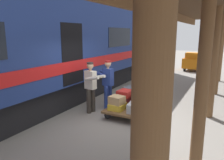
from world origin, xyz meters
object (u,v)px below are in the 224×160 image
Objects in this scene: suitcase_yellow_case at (117,106)px; porter_by_door at (91,86)px; suitcase_teal_softside at (145,93)px; suitcase_tan_vintage at (117,100)px; porter_in_overalls at (108,82)px; train_car at (39,49)px; suitcase_black_hardshell at (130,97)px; luggage_cart at (132,107)px; suitcase_gray_aluminum at (135,108)px; suitcase_maroon_trunk at (146,100)px; suitcase_red_plastic at (125,93)px; suitcase_cream_canvas at (140,99)px; suitcase_burgundy_valise at (124,100)px; baggage_tug at (193,62)px; suitcase_slate_roller at (131,91)px; suitcase_olive_duffel at (141,105)px.

suitcase_yellow_case is 1.13m from porter_by_door.
suitcase_teal_softside is (-0.56, -0.99, 0.25)m from suitcase_yellow_case.
suitcase_tan_vintage is 0.25× the size of porter_in_overalls.
suitcase_black_hardshell is (-3.10, -1.11, -1.66)m from train_car.
train_car is 3.69m from suitcase_black_hardshell.
luggage_cart is 3.71× the size of suitcase_gray_aluminum.
suitcase_black_hardshell is 0.59m from suitcase_maroon_trunk.
luggage_cart is 0.67m from suitcase_teal_softside.
porter_in_overalls is (-2.36, -0.79, -1.14)m from train_car.
suitcase_cream_canvas is at bearing 178.39° from suitcase_red_plastic.
suitcase_teal_softside is at bearing -119.32° from suitcase_yellow_case.
baggage_tug is at bearing -94.19° from suitcase_burgundy_valise.
luggage_cart is at bearing -119.84° from suitcase_tan_vintage.
baggage_tug is at bearing -90.88° from suitcase_maroon_trunk.
suitcase_gray_aluminum is 1.10× the size of suitcase_slate_roller.
suitcase_tan_vintage reaches higher than suitcase_yellow_case.
suitcase_tan_vintage reaches higher than suitcase_olive_duffel.
suitcase_gray_aluminum reaches higher than suitcase_olive_duffel.
suitcase_gray_aluminum is at bearing -178.54° from train_car.
baggage_tug is (-0.15, -10.62, 0.21)m from suitcase_gray_aluminum.
train_car is 4.00m from suitcase_cream_canvas.
suitcase_maroon_trunk is 0.80m from suitcase_red_plastic.
suitcase_maroon_trunk is 1.14× the size of suitcase_slate_roller.
suitcase_gray_aluminum is (-0.59, 0.51, -0.01)m from suitcase_burgundy_valise.
suitcase_slate_roller is 0.74m from suitcase_cream_canvas.
suitcase_burgundy_valise is at bearing -40.49° from suitcase_gray_aluminum.
suitcase_gray_aluminum is 1.01× the size of suitcase_red_plastic.
suitcase_black_hardshell is at bearing -134.67° from porter_by_door.
suitcase_tan_vintage is (0.01, 0.53, 0.16)m from suitcase_burgundy_valise.
suitcase_cream_canvas is (-0.56, -0.00, 0.14)m from suitcase_burgundy_valise.
suitcase_red_plastic is 0.29× the size of porter_by_door.
suitcase_slate_roller is at bearing -157.90° from porter_in_overalls.
suitcase_olive_duffel is 0.33× the size of baggage_tug.
porter_in_overalls is at bearing -109.83° from porter_by_door.
suitcase_red_plastic is at bearing -153.22° from porter_by_door.
train_car is 48.43× the size of suitcase_tan_vintage.
baggage_tug is (-0.72, -10.10, -0.04)m from suitcase_red_plastic.
suitcase_olive_duffel is at bearing -170.76° from train_car.
suitcase_maroon_trunk is 1.05× the size of suitcase_red_plastic.
suitcase_olive_duffel is at bearing 90.00° from suitcase_maroon_trunk.
suitcase_black_hardshell is at bearing -42.01° from suitcase_cream_canvas.
suitcase_gray_aluminum is at bearing 180.00° from suitcase_yellow_case.
suitcase_red_plastic is 10.13m from baggage_tug.
suitcase_slate_roller is at bearing -92.06° from suitcase_tan_vintage.
porter_by_door is (1.28, 0.49, 0.69)m from luggage_cart.
suitcase_maroon_trunk reaches higher than luggage_cart.
luggage_cart is 4.39× the size of suitcase_tan_vintage.
suitcase_teal_softside reaches higher than suitcase_black_hardshell.
porter_by_door reaches higher than suitcase_maroon_trunk.
porter_by_door is (0.25, 0.68, 0.00)m from porter_in_overalls.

